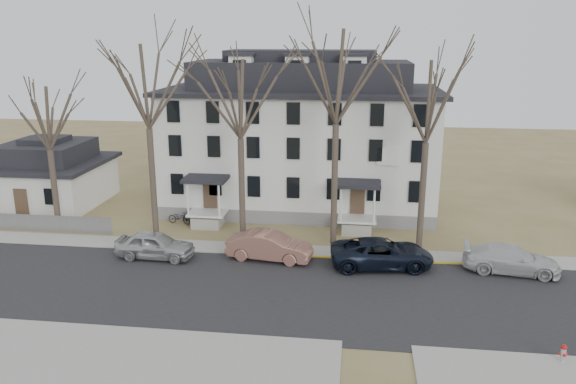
# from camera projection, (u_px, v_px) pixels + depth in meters

# --- Properties ---
(ground) EXTENTS (120.00, 120.00, 0.00)m
(ground) POSITION_uv_depth(u_px,v_px,m) (303.00, 313.00, 27.42)
(ground) COLOR olive
(ground) RESTS_ON ground
(main_road) EXTENTS (120.00, 10.00, 0.04)m
(main_road) POSITION_uv_depth(u_px,v_px,m) (307.00, 295.00, 29.33)
(main_road) COLOR #27272A
(main_road) RESTS_ON ground
(far_sidewalk) EXTENTS (120.00, 2.00, 0.08)m
(far_sidewalk) POSITION_uv_depth(u_px,v_px,m) (316.00, 252.00, 35.07)
(far_sidewalk) COLOR #A09F97
(far_sidewalk) RESTS_ON ground
(near_sidewalk_left) EXTENTS (20.00, 5.00, 0.08)m
(near_sidewalk_left) POSITION_uv_depth(u_px,v_px,m) (102.00, 358.00, 23.61)
(near_sidewalk_left) COLOR #A09F97
(near_sidewalk_left) RESTS_ON ground
(yellow_curb) EXTENTS (14.00, 0.25, 0.06)m
(yellow_curb) POSITION_uv_depth(u_px,v_px,m) (398.00, 262.00, 33.60)
(yellow_curb) COLOR gold
(yellow_curb) RESTS_ON ground
(boarding_house) EXTENTS (20.80, 12.36, 12.05)m
(boarding_house) POSITION_uv_depth(u_px,v_px,m) (301.00, 139.00, 43.37)
(boarding_house) COLOR slate
(boarding_house) RESTS_ON ground
(small_house) EXTENTS (8.70, 8.70, 5.00)m
(small_house) POSITION_uv_depth(u_px,v_px,m) (49.00, 176.00, 44.76)
(small_house) COLOR silver
(small_house) RESTS_ON ground
(fence) EXTENTS (14.00, 0.06, 1.20)m
(fence) POSITION_uv_depth(u_px,v_px,m) (17.00, 230.00, 39.03)
(fence) COLOR gray
(fence) RESTS_ON ground
(tree_far_left) EXTENTS (8.40, 8.40, 13.72)m
(tree_far_left) POSITION_uv_depth(u_px,v_px,m) (146.00, 81.00, 35.33)
(tree_far_left) COLOR #473B31
(tree_far_left) RESTS_ON ground
(tree_mid_left) EXTENTS (7.80, 7.80, 12.74)m
(tree_mid_left) POSITION_uv_depth(u_px,v_px,m) (240.00, 94.00, 34.80)
(tree_mid_left) COLOR #473B31
(tree_mid_left) RESTS_ON ground
(tree_center) EXTENTS (9.00, 9.00, 14.70)m
(tree_center) POSITION_uv_depth(u_px,v_px,m) (337.00, 70.00, 33.68)
(tree_center) COLOR #473B31
(tree_center) RESTS_ON ground
(tree_mid_right) EXTENTS (7.80, 7.80, 12.74)m
(tree_mid_right) POSITION_uv_depth(u_px,v_px,m) (429.00, 96.00, 33.41)
(tree_mid_right) COLOR #473B31
(tree_mid_right) RESTS_ON ground
(tree_bungalow) EXTENTS (6.60, 6.60, 10.78)m
(tree_bungalow) POSITION_uv_depth(u_px,v_px,m) (46.00, 114.00, 36.77)
(tree_bungalow) COLOR #473B31
(tree_bungalow) RESTS_ON ground
(car_silver) EXTENTS (4.83, 2.11, 1.62)m
(car_silver) POSITION_uv_depth(u_px,v_px,m) (155.00, 246.00, 33.97)
(car_silver) COLOR #B2B3B4
(car_silver) RESTS_ON ground
(car_tan) EXTENTS (5.29, 2.41, 1.68)m
(car_tan) POSITION_uv_depth(u_px,v_px,m) (269.00, 247.00, 33.72)
(car_tan) COLOR #915E50
(car_tan) RESTS_ON ground
(car_navy) EXTENTS (6.24, 3.46, 1.65)m
(car_navy) POSITION_uv_depth(u_px,v_px,m) (382.00, 254.00, 32.64)
(car_navy) COLOR black
(car_navy) RESTS_ON ground
(car_white) EXTENTS (5.54, 2.83, 1.54)m
(car_white) POSITION_uv_depth(u_px,v_px,m) (511.00, 260.00, 31.91)
(car_white) COLOR silver
(car_white) RESTS_ON ground
(bicycle_left) EXTENTS (1.91, 0.99, 0.95)m
(bicycle_left) POSITION_uv_depth(u_px,v_px,m) (180.00, 218.00, 40.15)
(bicycle_left) COLOR black
(bicycle_left) RESTS_ON ground
(bicycle_right) EXTENTS (1.82, 1.05, 1.05)m
(bicycle_right) POSITION_uv_depth(u_px,v_px,m) (193.00, 219.00, 39.75)
(bicycle_right) COLOR black
(bicycle_right) RESTS_ON ground
(fire_hydrant) EXTENTS (0.34, 0.32, 0.83)m
(fire_hydrant) POSITION_uv_depth(u_px,v_px,m) (563.00, 353.00, 23.15)
(fire_hydrant) COLOR #B7B7BA
(fire_hydrant) RESTS_ON ground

